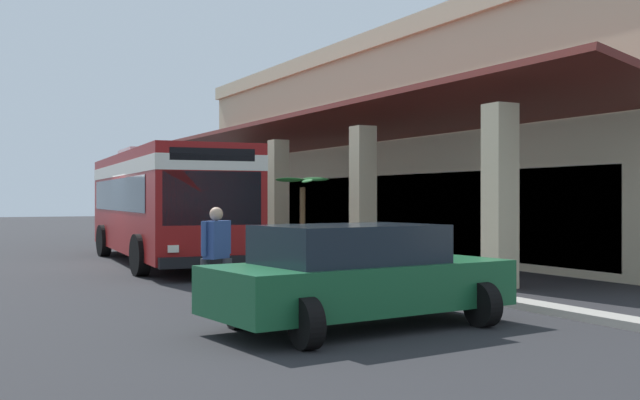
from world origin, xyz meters
name	(u,v)px	position (x,y,z in m)	size (l,w,h in m)	color
ground	(362,255)	(0.00, 8.00, 0.00)	(120.00, 120.00, 0.00)	#262628
curb_strip	(235,253)	(-1.71, 4.21, 0.06)	(33.08, 0.50, 0.12)	#9E998E
plaza_building	(471,149)	(-1.71, 13.83, 3.75)	(27.87, 13.81, 7.49)	#C6B793
transit_bus	(163,198)	(-0.09, 1.37, 1.85)	(11.37, 3.44, 3.34)	maroon
parked_sedan_green	(358,275)	(12.19, 0.69, 0.75)	(2.74, 4.56, 1.47)	#195933
pedestrian	(216,252)	(9.44, -0.44, 0.96)	(0.47, 0.62, 1.70)	#38383D
potted_palm	(302,239)	(1.41, 5.11, 0.65)	(2.02, 1.70, 2.50)	gray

